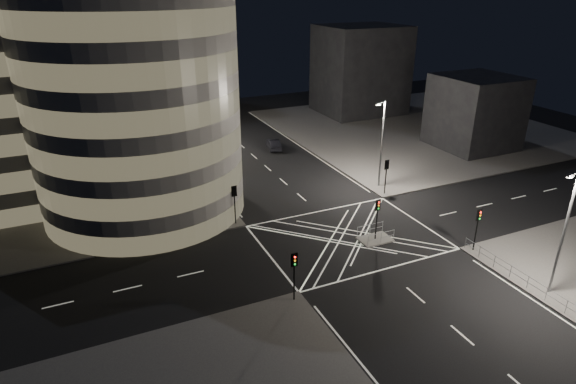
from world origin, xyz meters
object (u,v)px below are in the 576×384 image
traffic_signal_fr (386,171)px  street_lamp_right_far (382,141)px  street_lamp_right_near (564,230)px  sedan (274,144)px  traffic_signal_fl (234,198)px  traffic_signal_nr (478,222)px  street_lamp_left_near (211,157)px  central_island (375,239)px  traffic_signal_island (377,212)px  street_lamp_left_far (174,116)px  traffic_signal_nl (294,268)px

traffic_signal_fr → street_lamp_right_far: 3.48m
street_lamp_right_near → traffic_signal_fr: bearing=91.8°
sedan → street_lamp_right_near: bearing=109.3°
traffic_signal_fl → street_lamp_right_near: (18.24, -20.80, 2.63)m
street_lamp_right_near → traffic_signal_nr: bearing=95.0°
traffic_signal_nr → sedan: bearing=98.7°
traffic_signal_nr → street_lamp_left_near: size_ratio=0.40×
central_island → street_lamp_left_near: 18.52m
traffic_signal_nr → traffic_signal_island: bearing=142.1°
traffic_signal_fl → traffic_signal_nr: bearing=-37.7°
traffic_signal_fr → street_lamp_left_near: street_lamp_left_near is taller
street_lamp_left_near → sedan: bearing=48.3°
street_lamp_right_near → sedan: size_ratio=2.28×
central_island → street_lamp_left_near: bearing=130.3°
central_island → street_lamp_right_far: (7.44, 10.50, 5.47)m
street_lamp_left_far → sedan: 14.34m
traffic_signal_nr → sedan: (-5.14, 33.48, -2.19)m
central_island → street_lamp_left_far: street_lamp_left_far is taller
traffic_signal_fl → street_lamp_right_near: bearing=-48.8°
traffic_signal_fl → traffic_signal_nr: same height
traffic_signal_nl → street_lamp_right_near: size_ratio=0.40×
traffic_signal_fl → street_lamp_left_far: bearing=91.6°
traffic_signal_nl → street_lamp_left_far: street_lamp_left_far is taller
traffic_signal_fl → sedan: bearing=57.9°
traffic_signal_fl → sedan: (12.46, 19.88, -2.19)m
sedan → traffic_signal_island: bearing=97.9°
traffic_signal_nl → traffic_signal_fr: (17.60, 13.60, 0.00)m
central_island → street_lamp_left_far: size_ratio=0.30×
traffic_signal_fl → street_lamp_left_near: 5.86m
street_lamp_right_near → traffic_signal_fl: bearing=131.2°
traffic_signal_fr → central_island: bearing=-129.3°
traffic_signal_island → sedan: traffic_signal_island is taller
traffic_signal_nr → street_lamp_left_far: bearing=116.4°
traffic_signal_fl → traffic_signal_island: same height
traffic_signal_nl → traffic_signal_fr: same height
sedan → traffic_signal_fr: bearing=115.7°
street_lamp_left_far → street_lamp_right_far: 28.23m
traffic_signal_fl → traffic_signal_fr: size_ratio=1.00×
traffic_signal_nl → street_lamp_right_near: street_lamp_right_near is taller
traffic_signal_fr → street_lamp_right_near: bearing=-88.2°
central_island → traffic_signal_nl: size_ratio=0.75×
central_island → traffic_signal_island: traffic_signal_island is taller
traffic_signal_nr → street_lamp_right_near: bearing=-85.0°
street_lamp_left_near → street_lamp_left_far: size_ratio=1.00×
traffic_signal_nr → street_lamp_right_far: 16.03m
traffic_signal_nl → sedan: traffic_signal_nl is taller
central_island → traffic_signal_fl: size_ratio=0.75×
traffic_signal_island → street_lamp_right_near: (7.44, -12.50, 2.63)m
traffic_signal_island → traffic_signal_fl: bearing=142.5°
traffic_signal_fr → street_lamp_right_near: (0.64, -20.80, 2.63)m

